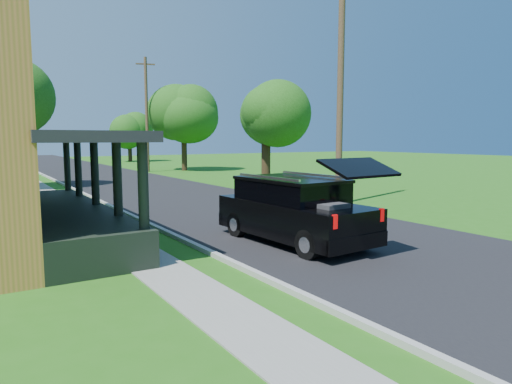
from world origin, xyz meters
TOP-DOWN VIEW (x-y plane):
  - ground at (0.00, 0.00)m, footprint 140.00×140.00m
  - street at (0.00, 20.00)m, footprint 8.00×120.00m
  - curb at (-4.05, 20.00)m, footprint 0.15×120.00m
  - sidewalk at (-5.60, 20.00)m, footprint 1.30×120.00m
  - black_suv at (-1.40, 1.50)m, footprint 2.29×5.41m
  - tree_right_near at (6.18, 14.41)m, footprint 4.58×4.41m
  - tree_right_mid at (7.83, 30.49)m, footprint 6.97×6.80m
  - tree_right_far at (8.69, 49.78)m, footprint 5.22×4.89m
  - utility_pole_near at (4.95, 6.58)m, footprint 1.74×0.64m
  - utility_pole_far at (4.50, 30.73)m, footprint 1.61×0.55m

SIDE VIEW (x-z plane):
  - ground at x=0.00m, z-range 0.00..0.00m
  - street at x=0.00m, z-range -0.01..0.01m
  - curb at x=-4.05m, z-range -0.06..0.06m
  - sidewalk at x=-5.60m, z-range -0.01..0.01m
  - black_suv at x=-1.40m, z-range -0.29..2.19m
  - tree_right_far at x=8.69m, z-range 1.06..7.80m
  - tree_right_near at x=6.18m, z-range 1.35..8.75m
  - utility_pole_far at x=4.50m, z-range 0.15..10.14m
  - tree_right_mid at x=7.83m, z-range 1.19..9.36m
  - utility_pole_near at x=4.95m, z-range 0.16..11.27m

